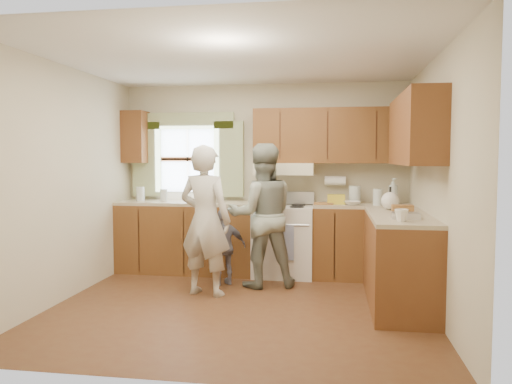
% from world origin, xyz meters
% --- Properties ---
extents(room, '(3.80, 3.80, 3.80)m').
position_xyz_m(room, '(0.00, 0.00, 1.25)').
color(room, '#502B19').
rests_on(room, ground).
extents(kitchen_fixtures, '(3.80, 2.25, 2.15)m').
position_xyz_m(kitchen_fixtures, '(0.61, 1.08, 0.84)').
color(kitchen_fixtures, '#47220F').
rests_on(kitchen_fixtures, ground).
extents(stove, '(0.76, 0.67, 1.07)m').
position_xyz_m(stove, '(0.30, 1.44, 0.47)').
color(stove, silver).
rests_on(stove, ground).
extents(woman_left, '(0.68, 0.53, 1.66)m').
position_xyz_m(woman_left, '(-0.47, 0.39, 0.83)').
color(woman_left, beige).
rests_on(woman_left, ground).
extents(woman_right, '(0.98, 0.86, 1.69)m').
position_xyz_m(woman_right, '(0.10, 0.85, 0.84)').
color(woman_right, '#253D30').
rests_on(woman_right, ground).
extents(child, '(0.57, 0.45, 0.91)m').
position_xyz_m(child, '(-0.35, 0.85, 0.46)').
color(child, gray).
rests_on(child, ground).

